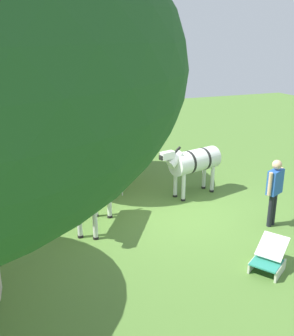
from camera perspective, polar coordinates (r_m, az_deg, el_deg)
The scene contains 12 objects.
ground_plane at distance 10.21m, azimuth 5.09°, elevation -6.63°, with size 36.00×36.00×0.00m, color #527C33.
shade_umbrella at distance 11.49m, azimuth -8.50°, elevation 10.31°, with size 4.15×4.15×3.16m.
patio_dining_table at distance 11.95m, azimuth -8.03°, elevation 0.49°, with size 1.35×1.01×0.74m.
patio_chair_east_end at distance 12.65m, azimuth -3.56°, elevation 1.03°, with size 0.56×0.55×0.90m.
patio_chair_near_lawn at distance 12.85m, azimuth -11.62°, elevation 0.96°, with size 0.58×0.59×0.90m.
patio_chair_near_hut at distance 11.45m, azimuth -12.99°, elevation -1.36°, with size 0.55×0.54×0.90m.
patio_chair_west_end at distance 11.05m, azimuth -4.79°, elevation -1.66°, with size 0.53×0.55×0.90m.
guest_beside_umbrella at distance 12.00m, azimuth -17.64°, elevation 1.46°, with size 0.41×0.51×1.63m.
standing_watcher at distance 9.62m, azimuth 18.31°, elevation -2.66°, with size 0.37×0.55×1.67m.
striped_lounge_chair at distance 8.11m, azimuth 17.51°, elevation -12.62°, with size 0.88×0.97×0.60m.
zebra_nearest_camera at distance 11.04m, azimuth 6.88°, elevation 0.93°, with size 0.99×2.12×1.55m.
zebra_by_umbrella at distance 9.08m, azimuth -7.92°, elevation -2.97°, with size 1.90×1.42×1.57m.
Camera 1 is at (-8.21, 4.21, 4.35)m, focal length 41.30 mm.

